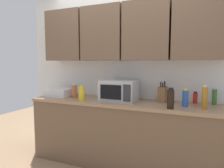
# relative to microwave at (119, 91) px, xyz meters

# --- Properties ---
(wall_back_with_cabinets) EXTENTS (3.41, 0.38, 2.60)m
(wall_back_with_cabinets) POSITION_rel_microwave_xyz_m (0.02, 0.23, 0.54)
(wall_back_with_cabinets) COLOR white
(wall_back_with_cabinets) RESTS_ON ground_plane
(counter_run) EXTENTS (2.54, 0.63, 0.90)m
(counter_run) POSITION_rel_microwave_xyz_m (0.02, -0.01, -0.59)
(counter_run) COLOR brown
(counter_run) RESTS_ON ground_plane
(microwave) EXTENTS (0.48, 0.37, 0.28)m
(microwave) POSITION_rel_microwave_xyz_m (0.00, 0.00, 0.00)
(microwave) COLOR #B7B7BC
(microwave) RESTS_ON counter_run
(dish_rack) EXTENTS (0.38, 0.30, 0.12)m
(dish_rack) POSITION_rel_microwave_xyz_m (-0.99, -0.01, -0.08)
(dish_rack) COLOR silver
(dish_rack) RESTS_ON counter_run
(knife_block) EXTENTS (0.12, 0.13, 0.28)m
(knife_block) POSITION_rel_microwave_xyz_m (0.56, 0.14, -0.04)
(knife_block) COLOR brown
(knife_block) RESTS_ON counter_run
(bottle_spice_jar) EXTENTS (0.07, 0.07, 0.21)m
(bottle_spice_jar) POSITION_rel_microwave_xyz_m (-0.71, -0.02, -0.04)
(bottle_spice_jar) COLOR #BC6638
(bottle_spice_jar) RESTS_ON counter_run
(bottle_amber_vinegar) EXTENTS (0.06, 0.06, 0.27)m
(bottle_amber_vinegar) POSITION_rel_microwave_xyz_m (1.06, -0.10, -0.01)
(bottle_amber_vinegar) COLOR #AD701E
(bottle_amber_vinegar) RESTS_ON counter_run
(bottle_yellow_mustard) EXTENTS (0.08, 0.08, 0.21)m
(bottle_yellow_mustard) POSITION_rel_microwave_xyz_m (-0.46, -0.22, -0.04)
(bottle_yellow_mustard) COLOR gold
(bottle_yellow_mustard) RESTS_ON counter_run
(bottle_soy_dark) EXTENTS (0.08, 0.08, 0.24)m
(bottle_soy_dark) POSITION_rel_microwave_xyz_m (0.71, -0.22, -0.03)
(bottle_soy_dark) COLOR black
(bottle_soy_dark) RESTS_ON counter_run
(bottle_red_sauce) EXTENTS (0.05, 0.05, 0.15)m
(bottle_red_sauce) POSITION_rel_microwave_xyz_m (0.95, 0.22, -0.07)
(bottle_red_sauce) COLOR red
(bottle_red_sauce) RESTS_ON counter_run
(bottle_blue_cleaner) EXTENTS (0.07, 0.07, 0.22)m
(bottle_blue_cleaner) POSITION_rel_microwave_xyz_m (0.85, -0.05, -0.04)
(bottle_blue_cleaner) COLOR #2D56B7
(bottle_blue_cleaner) RESTS_ON counter_run
(bottle_green_oil) EXTENTS (0.05, 0.05, 0.21)m
(bottle_green_oil) POSITION_rel_microwave_xyz_m (1.17, 0.22, -0.04)
(bottle_green_oil) COLOR #386B2D
(bottle_green_oil) RESTS_ON counter_run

